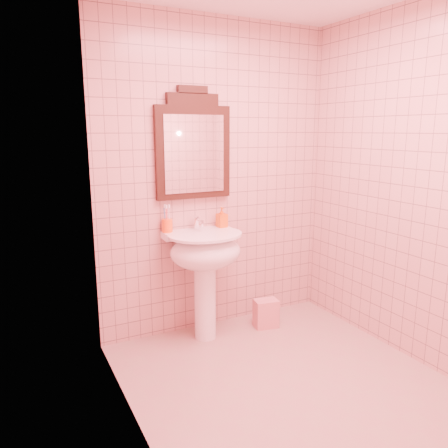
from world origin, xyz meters
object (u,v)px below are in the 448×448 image
mirror (193,148)px  soap_dispenser (222,217)px  toothbrush_cup (167,225)px  towel (266,313)px  pedestal_sink (205,259)px

mirror → soap_dispenser: (0.21, -0.07, -0.56)m
toothbrush_cup → soap_dispenser: bearing=-4.9°
towel → toothbrush_cup: bearing=163.8°
pedestal_sink → towel: (0.54, -0.05, -0.54)m
mirror → towel: 1.51m
mirror → toothbrush_cup: size_ratio=4.49×
mirror → towel: mirror is taller
pedestal_sink → towel: 0.76m
mirror → soap_dispenser: size_ratio=5.19×
mirror → soap_dispenser: 0.60m
toothbrush_cup → towel: 1.13m
towel → mirror: bearing=154.8°
soap_dispenser → towel: 0.91m
pedestal_sink → mirror: 0.87m
toothbrush_cup → soap_dispenser: (0.45, -0.04, 0.03)m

